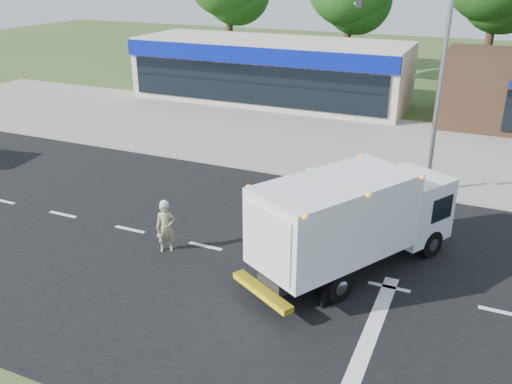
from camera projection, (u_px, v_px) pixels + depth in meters
ground at (291, 266)px, 16.65m from camera, size 120.00×120.00×0.00m
road_asphalt at (291, 265)px, 16.65m from camera, size 60.00×14.00×0.02m
sidewalk at (357, 176)px, 23.53m from camera, size 60.00×2.40×0.12m
parking_apron at (384, 140)px, 28.43m from camera, size 60.00×9.00×0.02m
lane_markings at (320, 298)px, 15.00m from camera, size 55.20×7.00×0.01m
ems_box_truck at (353, 217)px, 15.73m from camera, size 5.34×7.15×3.10m
emergency_worker at (166, 226)px, 17.19m from camera, size 0.73×0.67×1.78m
retail_strip_mall at (270, 70)px, 36.00m from camera, size 18.00×6.20×4.00m
traffic_signal_pole at (424, 69)px, 20.25m from camera, size 3.51×0.25×8.00m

